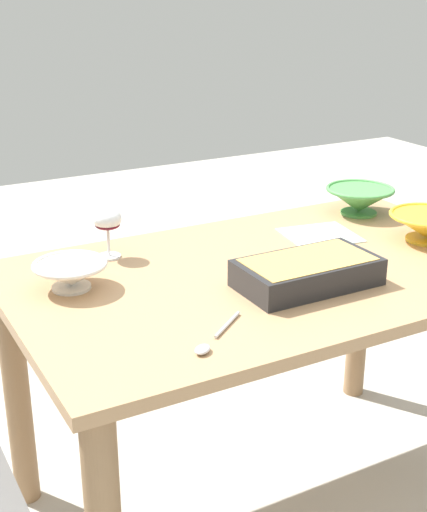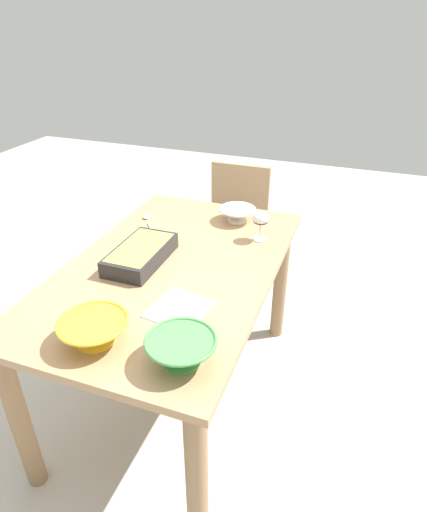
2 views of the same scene
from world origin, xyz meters
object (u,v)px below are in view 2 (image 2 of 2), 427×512
at_px(mixing_bowl, 237,214).
at_px(wine_glass, 261,220).
at_px(small_bowl, 94,330).
at_px(serving_spoon, 147,221).
at_px(napkin, 179,309).
at_px(serving_bowl, 181,349).
at_px(chair, 233,225).
at_px(casserole_dish, 141,253).
at_px(dining_table, 173,290).

bearing_deg(mixing_bowl, wine_glass, 44.64).
relative_size(wine_glass, small_bowl, 0.61).
xyz_separation_m(serving_spoon, napkin, (0.62, 0.46, -0.01)).
height_order(serving_bowl, serving_spoon, serving_bowl).
relative_size(chair, serving_bowl, 3.73).
distance_m(serving_bowl, napkin, 0.27).
bearing_deg(small_bowl, wine_glass, 159.97).
bearing_deg(chair, wine_glass, 26.23).
relative_size(wine_glass, napkin, 0.68).
bearing_deg(wine_glass, casserole_dish, -49.16).
height_order(wine_glass, casserole_dish, wine_glass).
xyz_separation_m(dining_table, serving_spoon, (-0.35, -0.30, 0.14)).
height_order(mixing_bowl, small_bowl, small_bowl).
relative_size(casserole_dish, serving_bowl, 1.59).
bearing_deg(serving_bowl, wine_glass, 178.80).
distance_m(chair, serving_bowl, 1.65).
bearing_deg(chair, dining_table, 3.06).
distance_m(wine_glass, serving_bowl, 0.87).
distance_m(wine_glass, mixing_bowl, 0.24).
distance_m(serving_bowl, serving_spoon, 1.04).
bearing_deg(wine_glass, dining_table, -39.64).
relative_size(casserole_dish, serving_spoon, 1.89).
height_order(small_bowl, serving_bowl, serving_bowl).
bearing_deg(serving_bowl, serving_spoon, -146.61).
bearing_deg(small_bowl, mixing_bowl, 171.27).
relative_size(chair, small_bowl, 3.59).
relative_size(dining_table, napkin, 6.64).
xyz_separation_m(dining_table, casserole_dish, (0.02, -0.14, 0.17)).
relative_size(dining_table, wine_glass, 9.80).
xyz_separation_m(chair, mixing_bowl, (0.54, 0.19, 0.34)).
distance_m(small_bowl, serving_bowl, 0.30).
relative_size(small_bowl, napkin, 1.10).
bearing_deg(napkin, dining_table, -150.35).
height_order(wine_glass, small_bowl, wine_glass).
relative_size(wine_glass, casserole_dish, 0.40).
relative_size(mixing_bowl, small_bowl, 0.81).
bearing_deg(chair, small_bowl, 0.97).
xyz_separation_m(dining_table, mixing_bowl, (-0.52, 0.13, 0.17)).
distance_m(chair, small_bowl, 1.63).
bearing_deg(casserole_dish, dining_table, 97.46).
bearing_deg(chair, casserole_dish, -4.23).
distance_m(chair, mixing_bowl, 0.67).
bearing_deg(serving_bowl, casserole_dish, -140.77).
relative_size(dining_table, small_bowl, 6.02).
bearing_deg(serving_spoon, chair, 161.20).
distance_m(mixing_bowl, napkin, 0.79).
height_order(chair, mixing_bowl, chair).
bearing_deg(serving_bowl, dining_table, -152.24).
bearing_deg(serving_bowl, chair, -168.19).
height_order(small_bowl, napkin, small_bowl).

